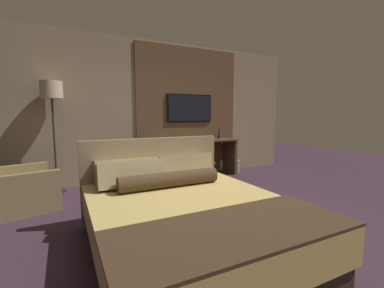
# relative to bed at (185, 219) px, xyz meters

# --- Properties ---
(ground_plane) EXTENTS (16.00, 16.00, 0.00)m
(ground_plane) POSITION_rel_bed_xyz_m (0.42, 0.36, -0.31)
(ground_plane) COLOR #3D2838
(wall_back_tv_panel) EXTENTS (7.20, 0.09, 2.80)m
(wall_back_tv_panel) POSITION_rel_bed_xyz_m (0.56, 2.95, 1.09)
(wall_back_tv_panel) COLOR tan
(wall_back_tv_panel) RESTS_ON ground_plane
(bed) EXTENTS (1.76, 2.16, 1.02)m
(bed) POSITION_rel_bed_xyz_m (0.00, 0.00, 0.00)
(bed) COLOR #33281E
(bed) RESTS_ON ground_plane
(desk) EXTENTS (1.84, 0.55, 0.79)m
(desk) POSITION_rel_bed_xyz_m (1.46, 2.66, 0.23)
(desk) COLOR brown
(desk) RESTS_ON ground_plane
(tv) EXTENTS (1.05, 0.04, 0.59)m
(tv) POSITION_rel_bed_xyz_m (1.46, 2.88, 1.15)
(tv) COLOR black
(desk_chair) EXTENTS (0.63, 0.63, 0.86)m
(desk_chair) POSITION_rel_bed_xyz_m (1.17, 2.12, 0.20)
(desk_chair) COLOR #38333D
(desk_chair) RESTS_ON ground_plane
(armchair_by_window) EXTENTS (1.00, 1.02, 0.80)m
(armchair_by_window) POSITION_rel_bed_xyz_m (-1.60, 2.01, -0.04)
(armchair_by_window) COLOR olive
(armchair_by_window) RESTS_ON ground_plane
(floor_lamp) EXTENTS (0.34, 0.34, 1.86)m
(floor_lamp) POSITION_rel_bed_xyz_m (-1.15, 2.70, 1.26)
(floor_lamp) COLOR #282623
(floor_lamp) RESTS_ON ground_plane
(vase_tall) EXTENTS (0.08, 0.08, 0.28)m
(vase_tall) POSITION_rel_bed_xyz_m (2.15, 2.74, 0.62)
(vase_tall) COLOR #333338
(vase_tall) RESTS_ON desk
(waste_bin) EXTENTS (0.22, 0.22, 0.28)m
(waste_bin) POSITION_rel_bed_xyz_m (2.48, 2.59, -0.17)
(waste_bin) COLOR gray
(waste_bin) RESTS_ON ground_plane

